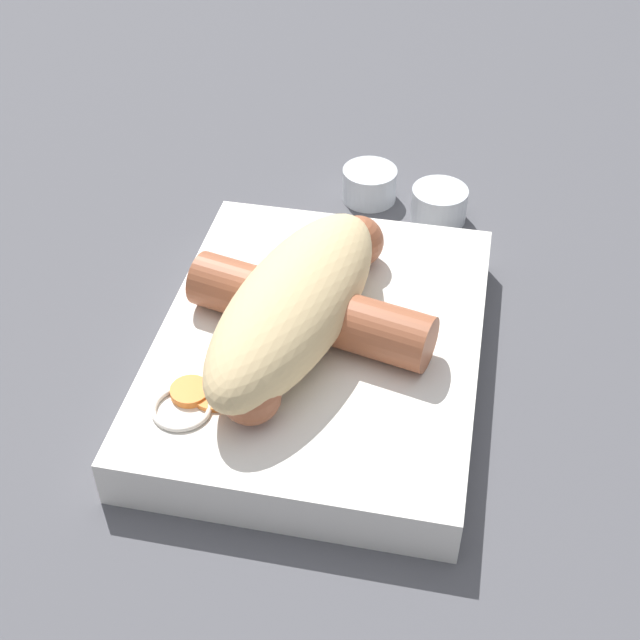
{
  "coord_description": "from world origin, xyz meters",
  "views": [
    {
      "loc": [
        0.39,
        0.08,
        0.4
      ],
      "look_at": [
        0.0,
        0.0,
        0.04
      ],
      "focal_mm": 50.0,
      "sensor_mm": 36.0,
      "label": 1
    }
  ],
  "objects_px": {
    "condiment_cup_far": "(372,186)",
    "food_tray": "(320,351)",
    "sausage": "(310,310)",
    "condiment_cup_near": "(439,206)",
    "bread_roll": "(294,304)"
  },
  "relations": [
    {
      "from": "food_tray",
      "to": "bread_roll",
      "type": "distance_m",
      "value": 0.05
    },
    {
      "from": "sausage",
      "to": "bread_roll",
      "type": "bearing_deg",
      "value": -44.74
    },
    {
      "from": "sausage",
      "to": "condiment_cup_near",
      "type": "xyz_separation_m",
      "value": [
        -0.18,
        0.06,
        -0.04
      ]
    },
    {
      "from": "condiment_cup_far",
      "to": "food_tray",
      "type": "bearing_deg",
      "value": -0.72
    },
    {
      "from": "sausage",
      "to": "food_tray",
      "type": "bearing_deg",
      "value": 94.28
    },
    {
      "from": "food_tray",
      "to": "sausage",
      "type": "distance_m",
      "value": 0.03
    },
    {
      "from": "condiment_cup_far",
      "to": "bread_roll",
      "type": "bearing_deg",
      "value": -4.52
    },
    {
      "from": "bread_roll",
      "to": "condiment_cup_near",
      "type": "bearing_deg",
      "value": 159.54
    },
    {
      "from": "food_tray",
      "to": "sausage",
      "type": "bearing_deg",
      "value": -85.72
    },
    {
      "from": "condiment_cup_near",
      "to": "food_tray",
      "type": "bearing_deg",
      "value": -17.39
    },
    {
      "from": "food_tray",
      "to": "bread_roll",
      "type": "relative_size",
      "value": 1.3
    },
    {
      "from": "food_tray",
      "to": "condiment_cup_far",
      "type": "xyz_separation_m",
      "value": [
        -0.2,
        0.0,
        -0.0
      ]
    },
    {
      "from": "food_tray",
      "to": "condiment_cup_far",
      "type": "distance_m",
      "value": 0.2
    },
    {
      "from": "bread_roll",
      "to": "condiment_cup_far",
      "type": "xyz_separation_m",
      "value": [
        -0.2,
        0.02,
        -0.05
      ]
    },
    {
      "from": "bread_roll",
      "to": "food_tray",
      "type": "bearing_deg",
      "value": 120.24
    }
  ]
}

